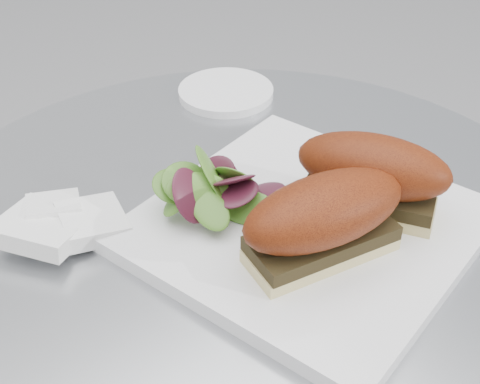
% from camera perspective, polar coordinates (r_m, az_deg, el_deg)
% --- Properties ---
extents(plate, '(0.34, 0.34, 0.02)m').
position_cam_1_polar(plate, '(0.65, 5.72, -3.01)').
color(plate, white).
rests_on(plate, table).
extents(sandwich_left, '(0.17, 0.10, 0.08)m').
position_cam_1_polar(sandwich_left, '(0.58, 7.17, -2.24)').
color(sandwich_left, beige).
rests_on(sandwich_left, plate).
extents(sandwich_right, '(0.13, 0.16, 0.08)m').
position_cam_1_polar(sandwich_right, '(0.64, 11.22, 1.53)').
color(sandwich_right, beige).
rests_on(sandwich_right, plate).
extents(salad, '(0.12, 0.12, 0.05)m').
position_cam_1_polar(salad, '(0.65, -1.01, 0.99)').
color(salad, '#568C2D').
rests_on(salad, plate).
extents(napkin, '(0.13, 0.13, 0.02)m').
position_cam_1_polar(napkin, '(0.66, -14.37, -3.10)').
color(napkin, white).
rests_on(napkin, table).
extents(saucer, '(0.12, 0.12, 0.01)m').
position_cam_1_polar(saucer, '(0.88, -1.21, 8.52)').
color(saucer, white).
rests_on(saucer, table).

